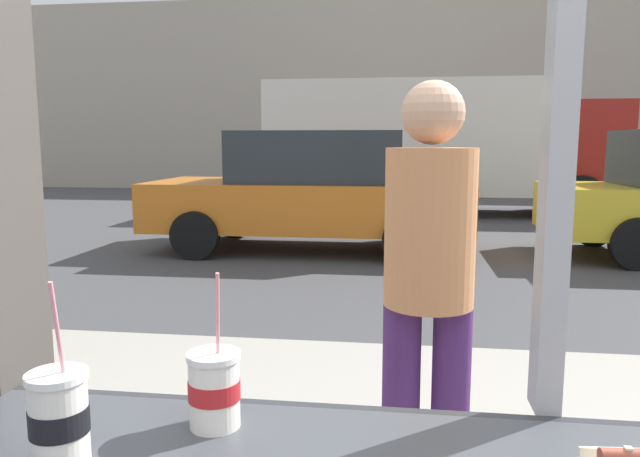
# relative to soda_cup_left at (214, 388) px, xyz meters

# --- Properties ---
(ground_plane) EXTENTS (60.00, 60.00, 0.00)m
(ground_plane) POSITION_rel_soda_cup_left_xyz_m (0.64, 8.09, -1.07)
(ground_plane) COLOR #424244
(sidewalk_strip) EXTENTS (16.00, 2.80, 0.11)m
(sidewalk_strip) POSITION_rel_soda_cup_left_xyz_m (0.64, 1.69, -1.01)
(sidewalk_strip) COLOR #9E998E
(sidewalk_strip) RESTS_ON ground
(building_facade_far) EXTENTS (28.00, 1.20, 6.03)m
(building_facade_far) POSITION_rel_soda_cup_left_xyz_m (0.64, 18.80, 1.95)
(building_facade_far) COLOR #A89E8E
(building_facade_far) RESTS_ON ground
(soda_cup_left) EXTENTS (0.10, 0.10, 0.30)m
(soda_cup_left) POSITION_rel_soda_cup_left_xyz_m (0.00, 0.00, 0.00)
(soda_cup_left) COLOR white
(soda_cup_left) RESTS_ON window_counter
(soda_cup_right) EXTENTS (0.10, 0.10, 0.32)m
(soda_cup_right) POSITION_rel_soda_cup_left_xyz_m (-0.21, -0.18, 0.01)
(soda_cup_right) COLOR silver
(soda_cup_right) RESTS_ON window_counter
(parked_car_orange) EXTENTS (4.46, 2.05, 1.68)m
(parked_car_orange) POSITION_rel_soda_cup_left_xyz_m (-0.90, 7.39, -0.22)
(parked_car_orange) COLOR orange
(parked_car_orange) RESTS_ON ground
(box_truck) EXTENTS (7.27, 2.44, 2.79)m
(box_truck) POSITION_rel_soda_cup_left_xyz_m (1.01, 12.20, 0.48)
(box_truck) COLOR silver
(box_truck) RESTS_ON ground
(pedestrian) EXTENTS (0.32, 0.32, 1.63)m
(pedestrian) POSITION_rel_soda_cup_left_xyz_m (0.45, 1.09, -0.03)
(pedestrian) COLOR #482560
(pedestrian) RESTS_ON sidewalk_strip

